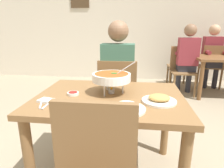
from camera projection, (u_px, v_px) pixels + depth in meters
cafe_rear_partition at (128, 17)px, 4.54m from camera, size 10.00×0.10×3.00m
dining_table_main at (110, 110)px, 1.50m from camera, size 1.12×0.84×0.73m
chair_diner_main at (118, 93)px, 2.21m from camera, size 0.44×0.44×0.90m
diner_main at (118, 73)px, 2.17m from camera, size 0.40×0.45×1.31m
curry_bowl at (112, 77)px, 1.49m from camera, size 0.33×0.30×0.26m
rice_plate at (127, 107)px, 1.20m from camera, size 0.24×0.24×0.06m
appetizer_plate at (159, 99)px, 1.34m from camera, size 0.24×0.24×0.06m
sauce_dish at (73, 93)px, 1.49m from camera, size 0.09×0.09×0.02m
napkin_folded at (47, 101)px, 1.35m from camera, size 0.14×0.11×0.02m
fork_utensil at (41, 104)px, 1.30m from camera, size 0.07×0.16×0.01m
spoon_utensil at (48, 104)px, 1.30m from camera, size 0.02×0.17×0.01m
dining_table_far at (222, 64)px, 3.54m from camera, size 1.00×0.80×0.73m
chair_bg_left at (212, 64)px, 4.02m from camera, size 0.50×0.50×0.90m
chair_bg_right at (182, 67)px, 3.70m from camera, size 0.46×0.46×0.90m
chair_bg_corner at (184, 63)px, 4.15m from camera, size 0.45×0.45×0.90m
patron_bg_left at (212, 53)px, 4.00m from camera, size 0.40×0.45×1.31m
patron_bg_right at (187, 55)px, 3.58m from camera, size 0.40×0.45×1.31m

